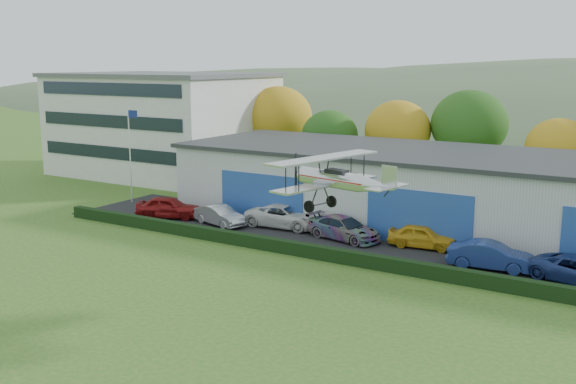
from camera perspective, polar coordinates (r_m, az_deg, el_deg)
The scene contains 15 objects.
ground at distance 28.69m, azimuth -15.64°, elevation -13.22°, with size 300.00×300.00×0.00m, color #2E621E.
apron at distance 43.43m, azimuth 8.05°, elevation -4.47°, with size 48.00×9.00×0.05m, color black.
hedge at distance 39.14m, azimuth 5.21°, elevation -5.58°, with size 46.00×0.60×0.80m, color black.
hangar at distance 48.52m, azimuth 13.62°, elevation 0.17°, with size 40.60×12.60×5.30m.
office_block at distance 71.09m, azimuth -10.56°, elevation 5.78°, with size 20.60×15.60×10.40m.
flagpole at distance 56.21m, azimuth -13.28°, elevation 3.85°, with size 1.05×0.10×8.00m.
tree_belt at distance 61.29m, azimuth 13.79°, elevation 5.19°, with size 75.70×13.22×10.12m.
distant_hills at distance 161.13m, azimuth 22.76°, elevation 1.47°, with size 430.00×196.00×56.00m.
car_0 at distance 50.76m, azimuth -10.16°, elevation -1.28°, with size 1.92×4.78×1.63m, color maroon.
car_1 at distance 48.05m, azimuth -5.85°, elevation -1.99°, with size 1.50×4.30×1.42m, color silver.
car_2 at distance 47.18m, azimuth -0.26°, elevation -2.08°, with size 2.61×5.65×1.57m, color silver.
car_3 at distance 44.15m, azimuth 4.79°, elevation -3.09°, with size 2.12×5.21×1.51m, color gray.
car_4 at distance 42.93m, azimuth 11.39°, elevation -3.73°, with size 1.72×4.26×1.45m, color gold.
car_5 at distance 39.52m, azimuth 16.91°, elevation -5.22°, with size 1.65×4.73×1.56m, color navy.
biplane at distance 31.26m, azimuth 4.28°, elevation 1.18°, with size 6.12×6.97×2.59m.
Camera 1 is at (19.60, -17.41, 11.64)m, focal length 41.68 mm.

